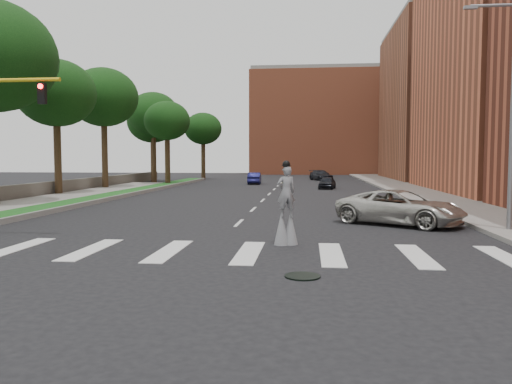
# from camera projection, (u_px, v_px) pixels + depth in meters

# --- Properties ---
(ground_plane) EXTENTS (160.00, 160.00, 0.00)m
(ground_plane) POSITION_uv_depth(u_px,v_px,m) (202.00, 258.00, 14.79)
(ground_plane) COLOR black
(ground_plane) RESTS_ON ground
(grass_median) EXTENTS (2.00, 60.00, 0.25)m
(grass_median) POSITION_uv_depth(u_px,v_px,m) (103.00, 197.00, 35.81)
(grass_median) COLOR #164E18
(grass_median) RESTS_ON ground
(median_curb) EXTENTS (0.20, 60.00, 0.28)m
(median_curb) POSITION_uv_depth(u_px,v_px,m) (118.00, 197.00, 35.70)
(median_curb) COLOR gray
(median_curb) RESTS_ON ground
(sidewalk_right) EXTENTS (5.00, 90.00, 0.18)m
(sidewalk_right) POSITION_uv_depth(u_px,v_px,m) (430.00, 195.00, 38.29)
(sidewalk_right) COLOR gray
(sidewalk_right) RESTS_ON ground
(stone_wall) EXTENTS (0.50, 56.00, 1.10)m
(stone_wall) POSITION_uv_depth(u_px,v_px,m) (45.00, 189.00, 38.33)
(stone_wall) COLOR #56514A
(stone_wall) RESTS_ON ground
(manhole) EXTENTS (0.90, 0.90, 0.04)m
(manhole) POSITION_uv_depth(u_px,v_px,m) (302.00, 276.00, 12.49)
(manhole) COLOR black
(manhole) RESTS_ON ground
(building_far) EXTENTS (16.00, 22.00, 20.00)m
(building_far) POSITION_uv_depth(u_px,v_px,m) (453.00, 104.00, 65.39)
(building_far) COLOR #A0573B
(building_far) RESTS_ON ground
(building_backdrop) EXTENTS (26.00, 14.00, 18.00)m
(building_backdrop) POSITION_uv_depth(u_px,v_px,m) (324.00, 124.00, 90.93)
(building_backdrop) COLOR #CD6440
(building_backdrop) RESTS_ON ground
(streetlight) EXTENTS (2.05, 0.20, 9.00)m
(streetlight) POSITION_uv_depth(u_px,v_px,m) (511.00, 108.00, 19.27)
(streetlight) COLOR slate
(streetlight) RESTS_ON ground
(stilt_performer) EXTENTS (0.82, 0.63, 2.89)m
(stilt_performer) POSITION_uv_depth(u_px,v_px,m) (286.00, 212.00, 17.04)
(stilt_performer) COLOR #352415
(stilt_performer) RESTS_ON ground
(suv_crossing) EXTENTS (6.06, 5.19, 1.55)m
(suv_crossing) POSITION_uv_depth(u_px,v_px,m) (400.00, 207.00, 22.10)
(suv_crossing) COLOR beige
(suv_crossing) RESTS_ON ground
(car_near) EXTENTS (1.94, 3.64, 1.18)m
(car_near) POSITION_uv_depth(u_px,v_px,m) (327.00, 183.00, 47.31)
(car_near) COLOR black
(car_near) RESTS_ON ground
(car_mid) EXTENTS (1.55, 3.97, 1.29)m
(car_mid) POSITION_uv_depth(u_px,v_px,m) (255.00, 178.00, 55.76)
(car_mid) COLOR #15164C
(car_mid) RESTS_ON ground
(car_far) EXTENTS (3.40, 4.92, 1.32)m
(car_far) POSITION_uv_depth(u_px,v_px,m) (321.00, 175.00, 64.56)
(car_far) COLOR black
(car_far) RESTS_ON ground
(tree_3) EXTENTS (6.10, 6.10, 10.56)m
(tree_3) POSITION_uv_depth(u_px,v_px,m) (56.00, 94.00, 38.56)
(tree_3) COLOR #352415
(tree_3) RESTS_ON ground
(tree_4) EXTENTS (6.40, 6.40, 11.29)m
(tree_4) POSITION_uv_depth(u_px,v_px,m) (104.00, 98.00, 46.36)
(tree_4) COLOR #352415
(tree_4) RESTS_ON ground
(tree_5) EXTENTS (5.98, 5.98, 10.59)m
(tree_5) POSITION_uv_depth(u_px,v_px,m) (153.00, 114.00, 58.33)
(tree_5) COLOR #352415
(tree_5) RESTS_ON ground
(tree_6) EXTENTS (4.87, 4.87, 8.95)m
(tree_6) POSITION_uv_depth(u_px,v_px,m) (167.00, 121.00, 52.95)
(tree_6) COLOR #352415
(tree_6) RESTS_ON ground
(tree_7) EXTENTS (5.01, 5.01, 8.96)m
(tree_7) POSITION_uv_depth(u_px,v_px,m) (203.00, 129.00, 66.78)
(tree_7) COLOR #352415
(tree_7) RESTS_ON ground
(tree_8) EXTENTS (6.07, 6.07, 9.89)m
(tree_8) POSITION_uv_depth(u_px,v_px,m) (152.00, 122.00, 59.90)
(tree_8) COLOR #352415
(tree_8) RESTS_ON ground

